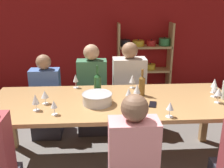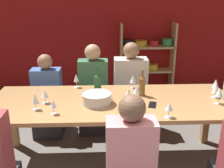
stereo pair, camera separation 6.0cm
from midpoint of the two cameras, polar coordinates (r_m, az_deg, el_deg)
wall_back_red at (r=5.02m, az=0.28°, el=13.22°), size 8.80×0.06×2.70m
shelf_unit at (r=5.04m, az=7.81°, el=3.97°), size 1.02×0.30×1.36m
dining_table at (r=2.81m, az=0.70°, el=-5.10°), size 2.60×1.00×0.78m
mixing_bowl at (r=2.68m, az=-2.69°, el=-3.10°), size 0.31×0.31×0.11m
wine_bottle_green at (r=2.87m, az=-2.54°, el=-0.05°), size 0.08×0.08×0.35m
wine_bottle_amber at (r=2.90m, az=7.16°, el=-0.28°), size 0.07×0.07×0.30m
wine_glass_empty_a at (r=2.89m, az=22.86°, el=-1.77°), size 0.08×0.08×0.16m
wine_glass_red_a at (r=2.77m, az=6.07°, el=-1.19°), size 0.08×0.08×0.17m
wine_glass_red_b at (r=3.13m, az=5.16°, el=1.05°), size 0.08×0.08×0.17m
wine_glass_white_a at (r=2.43m, az=13.02°, el=-4.94°), size 0.07×0.07×0.14m
wine_glass_white_b at (r=2.62m, az=-15.77°, el=-3.18°), size 0.07×0.07×0.17m
wine_glass_empty_b at (r=2.70m, az=4.23°, el=-1.83°), size 0.07×0.07×0.16m
wine_glass_red_c at (r=3.16m, az=-7.24°, el=1.22°), size 0.07×0.07×0.17m
wine_glass_red_d at (r=3.05m, az=22.19°, el=-0.79°), size 0.07×0.07×0.16m
wine_glass_white_c at (r=3.17m, az=22.13°, el=-0.02°), size 0.08×0.08×0.17m
wine_glass_empty_c at (r=2.49m, az=-12.03°, el=-4.32°), size 0.06×0.06×0.14m
wine_glass_red_e at (r=2.76m, az=-13.83°, el=-2.16°), size 0.08×0.08×0.14m
cell_phone at (r=2.70m, az=9.41°, el=-4.48°), size 0.11×0.16×0.01m
person_far_a at (r=3.70m, az=-13.19°, el=-4.48°), size 0.38×0.48×1.12m
person_far_b at (r=3.69m, az=-3.54°, el=-3.31°), size 0.40×0.50×1.23m
person_far_c at (r=3.76m, az=4.41°, el=-2.98°), size 0.45×0.57×1.24m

